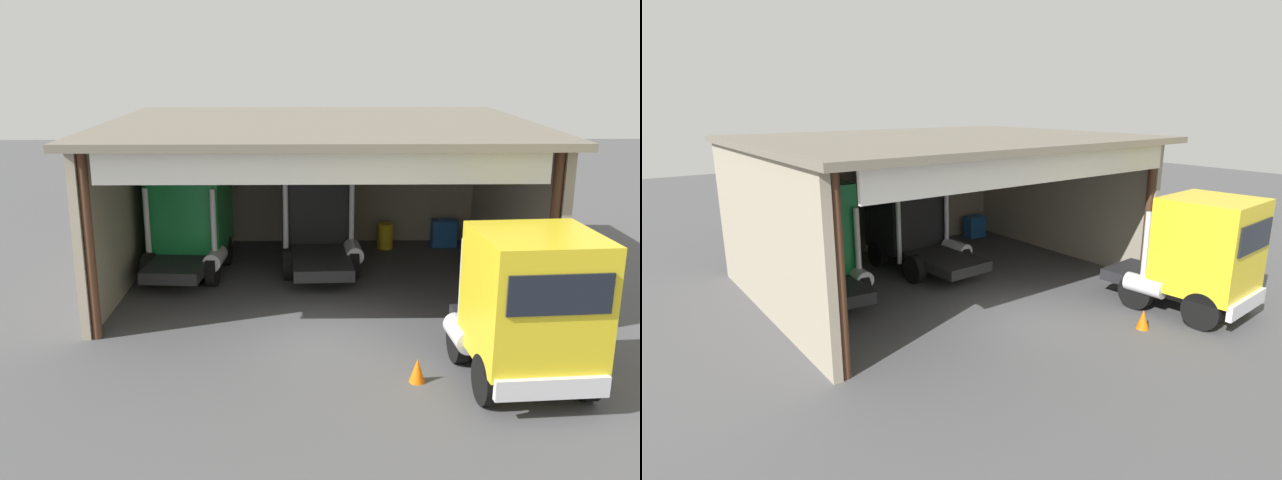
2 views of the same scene
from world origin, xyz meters
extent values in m
plane|color=#4C4C4F|center=(0.00, 0.00, 0.00)|extent=(80.00, 80.00, 0.00)
cube|color=#9E937F|center=(0.00, 9.50, 2.44)|extent=(12.03, 0.24, 4.89)
cube|color=#9E937F|center=(-6.01, 4.75, 2.44)|extent=(0.24, 9.50, 4.89)
cube|color=#9E937F|center=(6.01, 4.75, 2.44)|extent=(0.24, 9.50, 4.89)
cube|color=#6E6759|center=(0.00, 4.40, 4.99)|extent=(12.63, 10.20, 0.20)
cylinder|color=#4C2D1E|center=(-5.76, 0.15, 2.44)|extent=(0.24, 0.24, 4.89)
cylinder|color=#4C2D1E|center=(5.76, 0.15, 2.44)|extent=(0.24, 0.24, 4.89)
cube|color=white|center=(0.00, -0.28, 4.54)|extent=(10.82, 0.12, 0.90)
cube|color=#197F3D|center=(-4.23, 5.93, 2.25)|extent=(2.50, 2.75, 2.99)
cube|color=black|center=(-4.13, 7.24, 2.78)|extent=(1.97, 0.20, 0.90)
cube|color=silver|center=(-4.13, 7.27, 0.66)|extent=(2.21, 0.32, 0.44)
cube|color=#232326|center=(-4.35, 4.26, 0.69)|extent=(1.96, 3.17, 0.36)
cylinder|color=silver|center=(-5.37, 4.57, 1.77)|extent=(0.18, 0.18, 2.53)
cylinder|color=silver|center=(-3.29, 4.42, 1.77)|extent=(0.18, 0.18, 2.53)
cylinder|color=silver|center=(-3.29, 4.48, 0.81)|extent=(0.65, 1.24, 0.56)
cylinder|color=black|center=(-5.20, 6.52, 0.51)|extent=(0.37, 1.04, 1.02)
cylinder|color=black|center=(-3.18, 6.38, 0.51)|extent=(0.37, 1.04, 1.02)
cylinder|color=black|center=(-5.36, 4.33, 0.51)|extent=(0.37, 1.04, 1.02)
cylinder|color=black|center=(-3.34, 4.19, 0.51)|extent=(0.37, 1.04, 1.02)
cube|color=black|center=(-0.06, 6.88, 2.15)|extent=(2.52, 2.19, 2.77)
cube|color=black|center=(-0.11, 7.94, 2.63)|extent=(2.06, 0.16, 0.83)
cube|color=silver|center=(-0.12, 7.97, 0.66)|extent=(2.31, 0.27, 0.44)
cube|color=#232326|center=(0.04, 4.79, 0.69)|extent=(2.00, 3.88, 0.36)
cylinder|color=silver|center=(-1.10, 5.64, 1.85)|extent=(0.18, 0.18, 2.69)
cylinder|color=silver|center=(1.08, 5.75, 1.85)|extent=(0.18, 0.18, 2.69)
cylinder|color=silver|center=(1.11, 5.15, 0.81)|extent=(0.62, 1.23, 0.56)
cylinder|color=black|center=(-1.14, 7.25, 0.51)|extent=(0.35, 1.03, 1.02)
cylinder|color=black|center=(0.98, 7.35, 0.51)|extent=(0.35, 1.03, 1.02)
cylinder|color=black|center=(-1.02, 4.74, 0.51)|extent=(0.35, 1.03, 1.02)
cylinder|color=black|center=(1.10, 4.85, 0.51)|extent=(0.35, 1.03, 1.02)
cube|color=yellow|center=(4.40, -2.81, 2.17)|extent=(2.64, 2.57, 2.75)
cube|color=black|center=(4.50, -4.02, 2.65)|extent=(2.10, 0.22, 0.82)
cube|color=silver|center=(4.50, -4.05, 0.69)|extent=(2.35, 0.34, 0.44)
cube|color=#232326|center=(4.28, -1.25, 0.72)|extent=(2.06, 2.96, 0.36)
cylinder|color=silver|center=(5.41, -1.38, 1.82)|extent=(0.18, 0.18, 2.55)
cylinder|color=silver|center=(3.19, -1.55, 1.82)|extent=(0.18, 0.18, 2.55)
cylinder|color=silver|center=(3.20, -1.64, 0.84)|extent=(0.65, 1.24, 0.56)
cylinder|color=black|center=(5.52, -3.20, 0.54)|extent=(0.38, 1.10, 1.08)
cylinder|color=black|center=(3.36, -3.37, 0.54)|extent=(0.38, 1.10, 1.08)
cylinder|color=black|center=(5.37, -1.17, 0.54)|extent=(0.38, 1.10, 1.08)
cylinder|color=black|center=(3.20, -1.34, 0.54)|extent=(0.38, 1.10, 1.08)
cylinder|color=gold|center=(2.49, 8.31, 0.47)|extent=(0.58, 0.58, 0.94)
cube|color=#1E59A5|center=(4.71, 8.58, 0.50)|extent=(0.90, 0.60, 1.00)
cone|color=orange|center=(2.09, -2.38, 0.28)|extent=(0.36, 0.36, 0.56)
camera|label=1|loc=(-0.29, -16.39, 7.20)|focal=38.84mm
camera|label=2|loc=(-10.12, -10.12, 6.21)|focal=29.13mm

